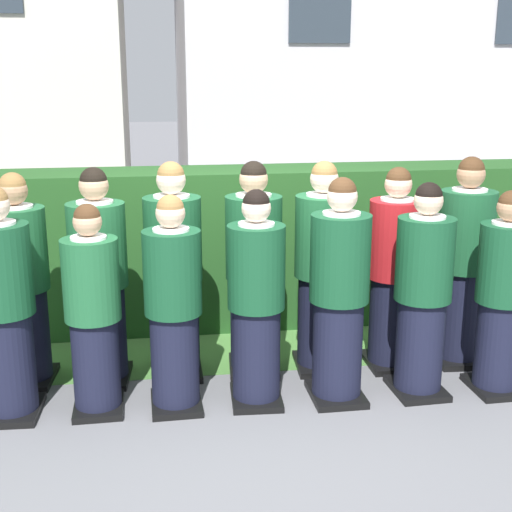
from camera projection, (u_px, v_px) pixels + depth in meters
The scene contains 17 objects.
ground_plane at pixel (262, 401), 5.24m from camera, with size 60.00×60.00×0.00m, color slate.
student_front_row_0 at pixel (3, 310), 4.85m from camera, with size 0.43×0.53×1.66m.
student_front_row_1 at pixel (93, 316), 4.94m from camera, with size 0.40×0.48×1.52m.
student_front_row_2 at pixel (173, 310), 4.98m from camera, with size 0.41×0.50×1.58m.
student_front_row_3 at pixel (256, 304), 5.06m from camera, with size 0.42×0.48×1.60m.
student_front_row_4 at pixel (339, 297), 5.11m from camera, with size 0.44×0.52×1.67m.
student_front_row_5 at pixel (422, 296), 5.21m from camera, with size 0.42×0.48×1.62m.
student_front_row_6 at pixel (502, 299), 5.25m from camera, with size 0.40×0.45×1.56m.
student_rear_row_0 at pixel (21, 286), 5.39m from camera, with size 0.43×0.54×1.67m.
student_rear_row_1 at pixel (99, 282), 5.41m from camera, with size 0.44×0.55×1.70m.
student_rear_row_2 at pixel (174, 276), 5.53m from camera, with size 0.45×0.50×1.73m.
student_rear_row_3 at pixel (254, 274), 5.60m from camera, with size 0.45×0.53×1.72m.
student_rear_row_4 at pixel (322, 272), 5.65m from camera, with size 0.45×0.55×1.72m.
student_in_red_blazer at pixel (394, 274), 5.70m from camera, with size 0.43×0.52×1.66m.
student_rear_row_6 at pixel (464, 266), 5.79m from camera, with size 0.45×0.52×1.73m.
hedge at pixel (233, 247), 6.74m from camera, with size 9.65×0.70×1.50m.
lawn_strip at pixel (244, 351), 6.16m from camera, with size 9.65×0.90×0.01m, color #477A38.
Camera 1 is at (-0.76, -4.73, 2.39)m, focal length 49.31 mm.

